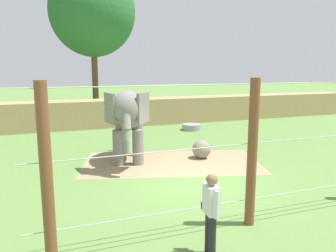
% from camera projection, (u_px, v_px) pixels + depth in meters
% --- Properties ---
extents(ground_plane, '(120.00, 120.00, 0.00)m').
position_uv_depth(ground_plane, '(194.00, 183.00, 10.48)').
color(ground_plane, '#5B7F3D').
extents(dirt_patch, '(7.45, 5.27, 0.01)m').
position_uv_depth(dirt_patch, '(172.00, 162.00, 12.71)').
color(dirt_patch, '#937F5B').
rests_on(dirt_patch, ground).
extents(embankment_wall, '(36.00, 1.80, 1.67)m').
position_uv_depth(embankment_wall, '(120.00, 112.00, 20.82)').
color(embankment_wall, tan).
rests_on(embankment_wall, ground).
extents(elephant, '(2.03, 3.71, 2.82)m').
position_uv_depth(elephant, '(128.00, 115.00, 12.52)').
color(elephant, gray).
rests_on(elephant, ground).
extents(enrichment_ball, '(0.75, 0.75, 0.75)m').
position_uv_depth(enrichment_ball, '(201.00, 149.00, 13.28)').
color(enrichment_ball, gray).
rests_on(enrichment_ball, ground).
extents(cable_fence, '(9.73, 0.22, 3.42)m').
position_uv_depth(cable_fence, '(251.00, 153.00, 7.41)').
color(cable_fence, brown).
rests_on(cable_fence, ground).
extents(zookeeper, '(0.24, 0.59, 1.67)m').
position_uv_depth(zookeeper, '(211.00, 211.00, 6.24)').
color(zookeeper, '#232328').
rests_on(zookeeper, ground).
extents(water_tub, '(1.10, 1.10, 0.35)m').
position_uv_depth(water_tub, '(191.00, 127.00, 19.37)').
color(water_tub, gray).
rests_on(water_tub, ground).
extents(tree_left_of_centre, '(6.07, 6.07, 10.79)m').
position_uv_depth(tree_left_of_centre, '(92.00, 12.00, 23.18)').
color(tree_left_of_centre, brown).
rests_on(tree_left_of_centre, ground).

